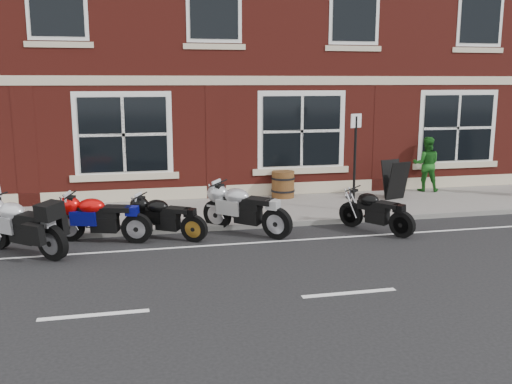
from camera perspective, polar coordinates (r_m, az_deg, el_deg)
ground at (r=12.20m, az=4.01°, el=-5.10°), size 80.00×80.00×0.00m
sidewalk at (r=14.99m, az=0.71°, el=-1.78°), size 30.00×3.00×0.12m
kerb at (r=13.50m, az=2.28°, el=-3.23°), size 30.00×0.16×0.12m
pub_building at (r=22.13m, az=-4.02°, el=17.79°), size 24.00×12.00×12.00m
moto_touring_silver at (r=12.20m, az=-22.39°, el=-2.90°), size 1.83×1.65×1.53m
moto_sport_red at (r=12.56m, az=-15.25°, el=-2.39°), size 2.07×0.81×0.96m
moto_sport_black at (r=12.54m, az=-9.08°, el=-2.39°), size 1.68×1.17×0.87m
moto_sport_silver at (r=12.79m, az=-1.08°, el=-1.57°), size 1.73×1.72×1.04m
moto_naked_black at (r=13.25m, az=11.83°, el=-1.75°), size 1.15×1.72×0.88m
pedestrian_right at (r=17.85m, az=16.66°, el=2.69°), size 0.97×0.88×1.64m
a_board_sign at (r=16.48m, az=13.73°, el=1.21°), size 0.75×0.60×1.08m
barrel_planter at (r=16.25m, az=2.72°, el=0.78°), size 0.67×0.67×0.75m
parking_sign at (r=14.66m, az=9.87°, el=3.65°), size 0.33×0.15×2.46m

